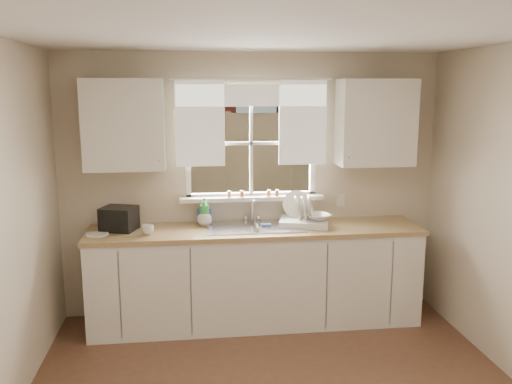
{
  "coord_description": "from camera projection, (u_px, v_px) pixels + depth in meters",
  "views": [
    {
      "loc": [
        -0.59,
        -3.08,
        2.17
      ],
      "look_at": [
        0.0,
        1.65,
        1.25
      ],
      "focal_mm": 38.0,
      "sensor_mm": 36.0,
      "label": 1
    }
  ],
  "objects": [
    {
      "name": "countertop",
      "position": [
        256.0,
        230.0,
        4.95
      ],
      "size": [
        3.04,
        0.65,
        0.04
      ],
      "primitive_type": "cube",
      "color": "#A58652",
      "rests_on": "base_cabinets"
    },
    {
      "name": "soap_bottle_a",
      "position": [
        204.0,
        211.0,
        5.02
      ],
      "size": [
        0.12,
        0.12,
        0.27
      ],
      "primitive_type": "imported",
      "rotation": [
        0.0,
        0.0,
        0.22
      ],
      "color": "green",
      "rests_on": "countertop"
    },
    {
      "name": "dish_rack",
      "position": [
        304.0,
        218.0,
        5.04
      ],
      "size": [
        0.51,
        0.44,
        0.31
      ],
      "color": "white",
      "rests_on": "countertop"
    },
    {
      "name": "ceiling",
      "position": [
        293.0,
        27.0,
        3.01
      ],
      "size": [
        3.6,
        4.0,
        0.02
      ],
      "primitive_type": "cube",
      "color": "silver",
      "rests_on": "room_walls"
    },
    {
      "name": "black_appliance",
      "position": [
        119.0,
        219.0,
        4.85
      ],
      "size": [
        0.35,
        0.33,
        0.21
      ],
      "primitive_type": "cube",
      "rotation": [
        0.0,
        0.0,
        -0.32
      ],
      "color": "black",
      "rests_on": "countertop"
    },
    {
      "name": "cup",
      "position": [
        148.0,
        230.0,
        4.72
      ],
      "size": [
        0.13,
        0.13,
        0.09
      ],
      "primitive_type": "imported",
      "rotation": [
        0.0,
        0.0,
        -0.23
      ],
      "color": "silver",
      "rests_on": "countertop"
    },
    {
      "name": "sink",
      "position": [
        255.0,
        235.0,
        4.99
      ],
      "size": [
        0.88,
        0.52,
        0.4
      ],
      "color": "#B7B7BC",
      "rests_on": "countertop"
    },
    {
      "name": "upper_cabinet_left",
      "position": [
        124.0,
        125.0,
        4.77
      ],
      "size": [
        0.7,
        0.33,
        0.8
      ],
      "primitive_type": "cube",
      "color": "white",
      "rests_on": "room_walls"
    },
    {
      "name": "soap_bottle_b",
      "position": [
        204.0,
        213.0,
        5.06
      ],
      "size": [
        0.13,
        0.13,
        0.22
      ],
      "primitive_type": "imported",
      "rotation": [
        0.0,
        0.0,
        0.41
      ],
      "color": "#3241BC",
      "rests_on": "countertop"
    },
    {
      "name": "upper_cabinet_right",
      "position": [
        376.0,
        123.0,
        5.05
      ],
      "size": [
        0.7,
        0.33,
        0.8
      ],
      "primitive_type": "cube",
      "color": "white",
      "rests_on": "room_walls"
    },
    {
      "name": "sill_jars",
      "position": [
        254.0,
        193.0,
        5.15
      ],
      "size": [
        0.5,
        0.04,
        0.06
      ],
      "color": "brown",
      "rests_on": "window"
    },
    {
      "name": "soap_bottle_c",
      "position": [
        204.0,
        216.0,
        5.02
      ],
      "size": [
        0.15,
        0.15,
        0.18
      ],
      "primitive_type": "imported",
      "rotation": [
        0.0,
        0.0,
        -0.07
      ],
      "color": "beige",
      "rests_on": "countertop"
    },
    {
      "name": "base_cabinets",
      "position": [
        256.0,
        277.0,
        5.04
      ],
      "size": [
        3.0,
        0.62,
        0.87
      ],
      "primitive_type": "cube",
      "color": "white",
      "rests_on": "ground"
    },
    {
      "name": "wall_outlet",
      "position": [
        340.0,
        200.0,
        5.32
      ],
      "size": [
        0.08,
        0.01,
        0.12
      ],
      "primitive_type": "cube",
      "color": "beige",
      "rests_on": "room_walls"
    },
    {
      "name": "bowl",
      "position": [
        318.0,
        217.0,
        5.0
      ],
      "size": [
        0.28,
        0.28,
        0.05
      ],
      "primitive_type": "imported",
      "rotation": [
        0.0,
        0.0,
        0.34
      ],
      "color": "beige",
      "rests_on": "dish_rack"
    },
    {
      "name": "saucer",
      "position": [
        97.0,
        234.0,
        4.71
      ],
      "size": [
        0.19,
        0.19,
        0.01
      ],
      "primitive_type": "cylinder",
      "color": "white",
      "rests_on": "countertop"
    },
    {
      "name": "window",
      "position": [
        251.0,
        161.0,
        5.15
      ],
      "size": [
        1.38,
        0.16,
        1.06
      ],
      "color": "white",
      "rests_on": "room_walls"
    },
    {
      "name": "room_walls",
      "position": [
        292.0,
        249.0,
        3.19
      ],
      "size": [
        3.62,
        4.02,
        2.5
      ],
      "color": "beige",
      "rests_on": "ground"
    },
    {
      "name": "curtains",
      "position": [
        252.0,
        114.0,
        5.02
      ],
      "size": [
        1.5,
        0.03,
        0.81
      ],
      "color": "white",
      "rests_on": "room_walls"
    },
    {
      "name": "backyard",
      "position": [
        243.0,
        24.0,
        11.1
      ],
      "size": [
        20.0,
        10.0,
        6.13
      ],
      "color": "#335421",
      "rests_on": "ground"
    }
  ]
}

